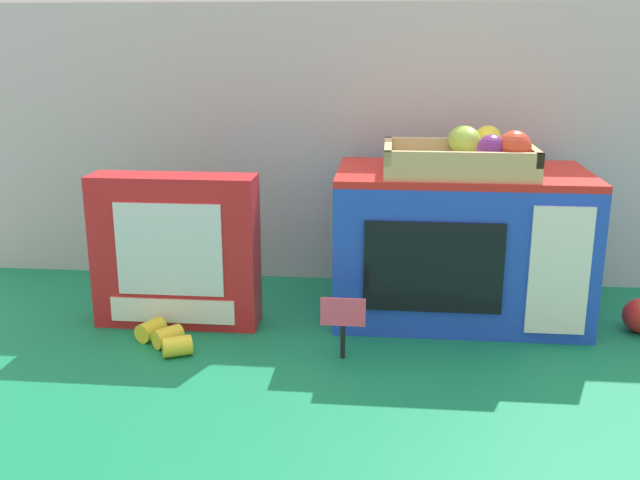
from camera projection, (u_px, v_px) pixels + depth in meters
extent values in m
plane|color=#147A4C|center=(363.00, 322.00, 1.29)|extent=(1.70, 1.70, 0.00)
cube|color=#B7BABF|center=(370.00, 146.00, 1.45)|extent=(1.61, 0.03, 0.55)
cube|color=blue|center=(459.00, 247.00, 1.29)|extent=(0.43, 0.25, 0.25)
cube|color=red|center=(463.00, 174.00, 1.26)|extent=(0.43, 0.25, 0.01)
cube|color=black|center=(433.00, 268.00, 1.17)|extent=(0.23, 0.01, 0.15)
cube|color=white|center=(559.00, 271.00, 1.16)|extent=(0.10, 0.01, 0.21)
cube|color=tan|center=(458.00, 166.00, 1.22)|extent=(0.25, 0.18, 0.02)
cube|color=tan|center=(463.00, 160.00, 1.14)|extent=(0.25, 0.01, 0.02)
cube|color=tan|center=(455.00, 145.00, 1.30)|extent=(0.25, 0.01, 0.02)
cube|color=tan|center=(388.00, 151.00, 1.23)|extent=(0.01, 0.18, 0.02)
cube|color=tan|center=(530.00, 153.00, 1.21)|extent=(0.01, 0.18, 0.02)
sphere|color=#E04228|center=(514.00, 147.00, 1.16)|extent=(0.05, 0.05, 0.05)
ellipsoid|color=yellow|center=(488.00, 140.00, 1.27)|extent=(0.06, 0.08, 0.05)
sphere|color=#72287F|center=(491.00, 149.00, 1.17)|extent=(0.05, 0.05, 0.05)
ellipsoid|color=#9EC647|center=(465.00, 140.00, 1.25)|extent=(0.07, 0.09, 0.05)
cube|color=red|center=(176.00, 251.00, 1.25)|extent=(0.28, 0.07, 0.26)
cube|color=silver|center=(169.00, 250.00, 1.21)|extent=(0.18, 0.00, 0.16)
cube|color=white|center=(172.00, 311.00, 1.23)|extent=(0.21, 0.00, 0.04)
cylinder|color=black|center=(343.00, 341.00, 1.13)|extent=(0.01, 0.01, 0.06)
cube|color=#F44C6B|center=(343.00, 312.00, 1.12)|extent=(0.07, 0.00, 0.05)
cylinder|color=yellow|center=(177.00, 346.00, 1.14)|extent=(0.05, 0.05, 0.03)
cylinder|color=yellow|center=(168.00, 337.00, 1.18)|extent=(0.05, 0.05, 0.03)
cylinder|color=yellow|center=(151.00, 330.00, 1.21)|extent=(0.05, 0.05, 0.03)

